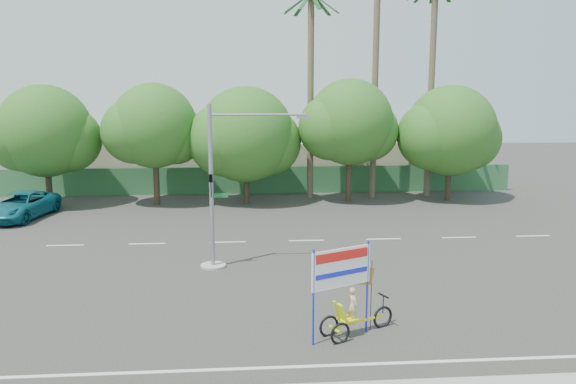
{
  "coord_description": "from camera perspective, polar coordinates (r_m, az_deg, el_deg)",
  "views": [
    {
      "loc": [
        -1.03,
        -19.55,
        7.53
      ],
      "look_at": [
        0.66,
        2.68,
        3.5
      ],
      "focal_mm": 35.0,
      "sensor_mm": 36.0,
      "label": 1
    }
  ],
  "objects": [
    {
      "name": "ground",
      "position": [
        20.97,
        -1.26,
        -10.8
      ],
      "size": [
        120.0,
        120.0,
        0.0
      ],
      "primitive_type": "plane",
      "color": "#33302D",
      "rests_on": "ground"
    },
    {
      "name": "fence",
      "position": [
        41.58,
        -2.87,
        1.2
      ],
      "size": [
        38.0,
        0.08,
        2.0
      ],
      "primitive_type": "cube",
      "color": "#336B3D",
      "rests_on": "ground"
    },
    {
      "name": "building_left",
      "position": [
        46.75,
        -15.4,
        3.09
      ],
      "size": [
        12.0,
        8.0,
        4.0
      ],
      "primitive_type": "cube",
      "color": "#B7AD91",
      "rests_on": "ground"
    },
    {
      "name": "building_right",
      "position": [
        46.79,
        6.83,
        3.14
      ],
      "size": [
        14.0,
        8.0,
        3.6
      ],
      "primitive_type": "cube",
      "color": "#B7AD91",
      "rests_on": "ground"
    },
    {
      "name": "tree_far_left",
      "position": [
        39.84,
        -23.52,
        5.42
      ],
      "size": [
        7.14,
        6.0,
        7.96
      ],
      "color": "#473828",
      "rests_on": "ground"
    },
    {
      "name": "tree_left",
      "position": [
        38.11,
        -13.5,
        6.25
      ],
      "size": [
        6.66,
        5.6,
        8.07
      ],
      "color": "#473828",
      "rests_on": "ground"
    },
    {
      "name": "tree_center",
      "position": [
        37.67,
        -4.38,
        5.56
      ],
      "size": [
        7.62,
        6.4,
        7.85
      ],
      "color": "#473828",
      "rests_on": "ground"
    },
    {
      "name": "tree_right",
      "position": [
        38.26,
        6.22,
        6.76
      ],
      "size": [
        6.9,
        5.8,
        8.36
      ],
      "color": "#473828",
      "rests_on": "ground"
    },
    {
      "name": "tree_far_right",
      "position": [
        40.17,
        16.11,
        5.73
      ],
      "size": [
        7.38,
        6.2,
        7.94
      ],
      "color": "#473828",
      "rests_on": "ground"
    },
    {
      "name": "palm_tall",
      "position": [
        40.19,
        8.93,
        14.32
      ],
      "size": [
        3.73,
        3.79,
        17.45
      ],
      "color": "#70604C",
      "rests_on": "ground"
    },
    {
      "name": "palm_mid",
      "position": [
        41.21,
        14.44,
        12.54
      ],
      "size": [
        3.73,
        3.79,
        15.45
      ],
      "color": "#70604C",
      "rests_on": "ground"
    },
    {
      "name": "palm_short",
      "position": [
        39.33,
        2.32,
        12.18
      ],
      "size": [
        3.73,
        3.79,
        14.45
      ],
      "color": "#70604C",
      "rests_on": "ground"
    },
    {
      "name": "traffic_signal",
      "position": [
        24.01,
        -7.05,
        -0.9
      ],
      "size": [
        4.72,
        1.1,
        7.0
      ],
      "color": "gray",
      "rests_on": "ground"
    },
    {
      "name": "trike_billboard",
      "position": [
        17.69,
        6.19,
        -10.74
      ],
      "size": [
        2.82,
        1.49,
        3.02
      ],
      "rotation": [
        0.0,
        0.0,
        0.44
      ],
      "color": "black",
      "rests_on": "ground"
    },
    {
      "name": "pickup_truck",
      "position": [
        37.06,
        -25.53,
        -1.25
      ],
      "size": [
        3.53,
        5.99,
        1.56
      ],
      "primitive_type": "imported",
      "rotation": [
        0.0,
        0.0,
        -0.17
      ],
      "color": "#106375",
      "rests_on": "ground"
    }
  ]
}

